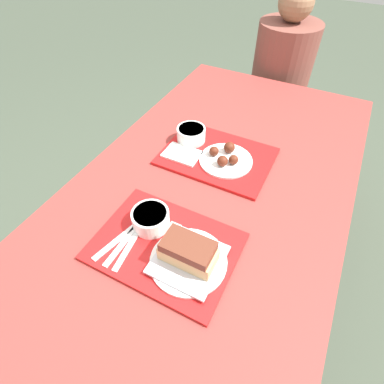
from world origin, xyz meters
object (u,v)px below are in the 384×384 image
object	(u,v)px
bowl_coleslaw_near	(151,218)
person_seated_across	(282,69)
tray_near	(165,246)
bowl_coleslaw_far	(191,134)
brisket_sandwich_plate	(188,255)
tray_far	(217,156)
wings_plate_far	(225,157)

from	to	relation	value
bowl_coleslaw_near	person_seated_across	distance (m)	1.34
tray_near	person_seated_across	world-z (taller)	person_seated_across
tray_near	bowl_coleslaw_far	size ratio (longest dim) A/B	3.61
bowl_coleslaw_near	tray_near	bearing A→B (deg)	-31.20
brisket_sandwich_plate	person_seated_across	distance (m)	1.41
tray_far	wings_plate_far	world-z (taller)	wings_plate_far
bowl_coleslaw_far	wings_plate_far	distance (m)	0.18
tray_far	person_seated_across	bearing A→B (deg)	89.96
tray_near	person_seated_across	distance (m)	1.39
brisket_sandwich_plate	bowl_coleslaw_far	world-z (taller)	brisket_sandwich_plate
tray_near	bowl_coleslaw_far	bearing A→B (deg)	108.64
tray_far	bowl_coleslaw_near	world-z (taller)	bowl_coleslaw_near
tray_near	bowl_coleslaw_near	size ratio (longest dim) A/B	3.61
tray_near	bowl_coleslaw_far	xyz separation A→B (m)	(-0.16, 0.48, 0.04)
bowl_coleslaw_far	person_seated_across	distance (m)	0.92
bowl_coleslaw_near	person_seated_across	xyz separation A→B (m)	(0.05, 1.34, -0.07)
bowl_coleslaw_near	wings_plate_far	distance (m)	0.39
tray_far	bowl_coleslaw_far	distance (m)	0.14
person_seated_across	bowl_coleslaw_near	bearing A→B (deg)	-91.97
bowl_coleslaw_near	wings_plate_far	world-z (taller)	bowl_coleslaw_near
tray_near	brisket_sandwich_plate	xyz separation A→B (m)	(0.09, -0.02, 0.04)
wings_plate_far	person_seated_across	bearing A→B (deg)	92.22
tray_near	brisket_sandwich_plate	size ratio (longest dim) A/B	1.91
wings_plate_far	tray_near	bearing A→B (deg)	-91.04
tray_far	brisket_sandwich_plate	xyz separation A→B (m)	(0.12, -0.46, 0.04)
wings_plate_far	person_seated_across	distance (m)	0.96
tray_near	tray_far	world-z (taller)	same
tray_far	person_seated_across	world-z (taller)	person_seated_across
brisket_sandwich_plate	bowl_coleslaw_near	bearing A→B (deg)	158.58
wings_plate_far	person_seated_across	xyz separation A→B (m)	(-0.04, 0.96, -0.06)
brisket_sandwich_plate	wings_plate_far	size ratio (longest dim) A/B	1.08
tray_far	wings_plate_far	distance (m)	0.05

